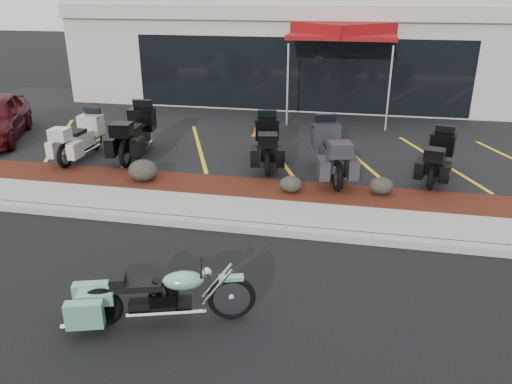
% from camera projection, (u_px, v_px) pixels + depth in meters
% --- Properties ---
extents(ground, '(90.00, 90.00, 0.00)m').
position_uv_depth(ground, '(222.00, 252.00, 8.91)').
color(ground, black).
rests_on(ground, ground).
extents(curb, '(24.00, 0.25, 0.15)m').
position_uv_depth(curb, '(234.00, 226.00, 9.70)').
color(curb, gray).
rests_on(curb, ground).
extents(sidewalk, '(24.00, 1.20, 0.15)m').
position_uv_depth(sidewalk, '(242.00, 212.00, 10.34)').
color(sidewalk, gray).
rests_on(sidewalk, ground).
extents(mulch_bed, '(24.00, 1.20, 0.16)m').
position_uv_depth(mulch_bed, '(254.00, 190.00, 11.42)').
color(mulch_bed, black).
rests_on(mulch_bed, ground).
extents(upper_lot, '(26.00, 9.60, 0.15)m').
position_uv_depth(upper_lot, '(288.00, 130.00, 16.32)').
color(upper_lot, black).
rests_on(upper_lot, ground).
extents(dealership_building, '(18.00, 8.16, 4.00)m').
position_uv_depth(dealership_building, '(309.00, 48.00, 21.28)').
color(dealership_building, '#AAA59A').
rests_on(dealership_building, ground).
extents(boulder_left, '(0.71, 0.59, 0.50)m').
position_uv_depth(boulder_left, '(143.00, 170.00, 11.72)').
color(boulder_left, black).
rests_on(boulder_left, mulch_bed).
extents(boulder_mid, '(0.51, 0.42, 0.36)m').
position_uv_depth(boulder_mid, '(291.00, 184.00, 11.08)').
color(boulder_mid, black).
rests_on(boulder_mid, mulch_bed).
extents(boulder_right, '(0.54, 0.45, 0.38)m').
position_uv_depth(boulder_right, '(381.00, 186.00, 10.96)').
color(boulder_right, black).
rests_on(boulder_right, mulch_bed).
extents(hero_cruiser, '(2.63, 1.37, 0.90)m').
position_uv_depth(hero_cruiser, '(232.00, 292.00, 6.95)').
color(hero_cruiser, '#68A28D').
rests_on(hero_cruiser, ground).
extents(touring_white, '(0.83, 2.12, 1.23)m').
position_uv_depth(touring_white, '(94.00, 129.00, 13.83)').
color(touring_white, beige).
rests_on(touring_white, upper_lot).
extents(touring_black_front, '(1.18, 2.48, 1.39)m').
position_uv_depth(touring_black_front, '(144.00, 124.00, 14.03)').
color(touring_black_front, black).
rests_on(touring_black_front, upper_lot).
extents(touring_black_mid, '(1.23, 2.31, 1.27)m').
position_uv_depth(touring_black_mid, '(267.00, 133.00, 13.34)').
color(touring_black_mid, black).
rests_on(touring_black_mid, upper_lot).
extents(touring_grey, '(1.46, 2.50, 1.37)m').
position_uv_depth(touring_grey, '(324.00, 140.00, 12.55)').
color(touring_grey, '#2C2C30').
rests_on(touring_grey, upper_lot).
extents(touring_black_rear, '(1.26, 2.13, 1.16)m').
position_uv_depth(touring_black_rear, '(442.00, 148.00, 12.27)').
color(touring_black_rear, black).
rests_on(touring_black_rear, upper_lot).
extents(traffic_cone, '(0.37, 0.37, 0.48)m').
position_uv_depth(traffic_cone, '(257.00, 128.00, 15.37)').
color(traffic_cone, '#F96208').
rests_on(traffic_cone, upper_lot).
extents(popup_canopy, '(3.71, 3.71, 3.19)m').
position_uv_depth(popup_canopy, '(343.00, 31.00, 16.68)').
color(popup_canopy, silver).
rests_on(popup_canopy, upper_lot).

